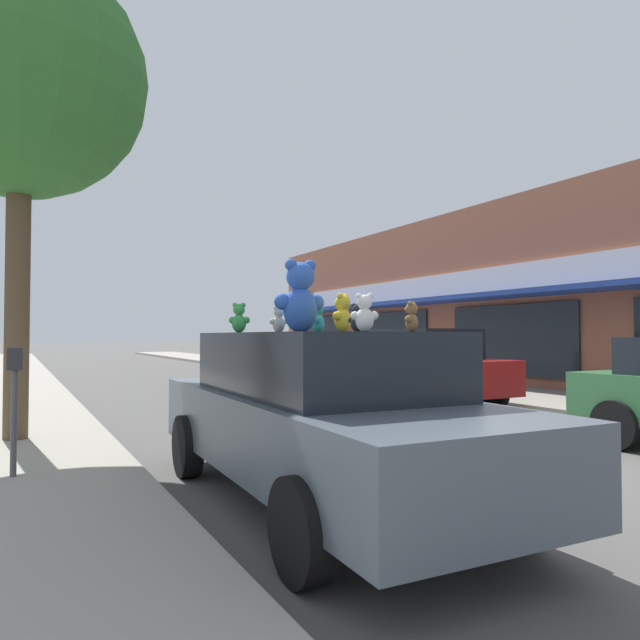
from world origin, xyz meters
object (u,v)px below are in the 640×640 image
teddy_bear_orange (343,317)px  teddy_bear_brown (412,317)px  teddy_bear_green (239,318)px  street_tree (21,77)px  plush_art_car (319,413)px  teddy_bear_cream (279,320)px  parking_meter (14,394)px  teddy_bear_teal (318,318)px  teddy_bear_black (357,318)px  teddy_bear_white (365,313)px  teddy_bear_yellow (343,314)px  teddy_bear_giant (300,297)px  parked_car_far_center (421,366)px

teddy_bear_orange → teddy_bear_brown: bearing=-179.9°
teddy_bear_green → street_tree: (-1.88, 3.56, 3.39)m
plush_art_car → teddy_bear_cream: teddy_bear_cream is taller
plush_art_car → parking_meter: (-2.46, 1.80, 0.13)m
teddy_bear_brown → teddy_bear_green: 1.66m
teddy_bear_teal → teddy_bear_black: teddy_bear_teal is taller
plush_art_car → teddy_bear_white: (-0.17, -1.05, 0.87)m
teddy_bear_brown → teddy_bear_yellow: size_ratio=0.75×
teddy_bear_black → parking_meter: teddy_bear_black is taller
teddy_bear_giant → parking_meter: teddy_bear_giant is taller
teddy_bear_green → parking_meter: 2.38m
teddy_bear_white → teddy_bear_teal: size_ratio=0.82×
parked_car_far_center → street_tree: 9.04m
teddy_bear_orange → parked_car_far_center: size_ratio=0.07×
teddy_bear_cream → teddy_bear_white: size_ratio=0.91×
teddy_bear_green → teddy_bear_black: 1.46m
teddy_bear_cream → teddy_bear_orange: size_ratio=0.83×
plush_art_car → teddy_bear_brown: teddy_bear_brown is taller
teddy_bear_brown → teddy_bear_black: teddy_bear_brown is taller
street_tree → teddy_bear_giant: bearing=-59.0°
teddy_bear_brown → street_tree: bearing=-92.1°
teddy_bear_teal → teddy_bear_yellow: size_ratio=0.96×
teddy_bear_green → parked_car_far_center: bearing=-103.5°
teddy_bear_cream → teddy_bear_black: (0.11, -1.27, -0.02)m
teddy_bear_white → parking_meter: 3.73m
teddy_bear_cream → parked_car_far_center: size_ratio=0.06×
teddy_bear_orange → street_tree: bearing=8.3°
plush_art_car → teddy_bear_black: 1.16m
teddy_bear_cream → teddy_bear_black: size_ratio=1.15×
parked_car_far_center → teddy_bear_green: bearing=-141.2°
plush_art_car → teddy_bear_brown: (0.60, -0.61, 0.87)m
teddy_bear_white → teddy_bear_teal: bearing=-81.2°
teddy_bear_teal → teddy_bear_yellow: 0.99m
teddy_bear_brown → street_tree: 6.58m
teddy_bear_brown → teddy_bear_teal: (-0.14, 1.49, 0.04)m
teddy_bear_giant → teddy_bear_brown: 1.09m
parked_car_far_center → teddy_bear_brown: bearing=-128.8°
teddy_bear_brown → teddy_bear_white: 0.89m
teddy_bear_white → teddy_bear_brown: bearing=-123.0°
teddy_bear_giant → parked_car_far_center: teddy_bear_giant is taller
street_tree → parking_meter: (-0.02, -2.34, -4.14)m
plush_art_car → parking_meter: size_ratio=3.82×
teddy_bear_green → teddy_bear_white: bearing=140.9°
teddy_bear_green → parking_meter: teddy_bear_green is taller
teddy_bear_white → teddy_bear_yellow: teddy_bear_yellow is taller
teddy_bear_orange → teddy_bear_white: bearing=131.9°
teddy_bear_brown → teddy_bear_teal: 1.50m
plush_art_car → teddy_bear_yellow: 0.94m
teddy_bear_cream → teddy_bear_teal: (0.65, 0.41, 0.04)m
teddy_bear_giant → teddy_bear_yellow: 0.45m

